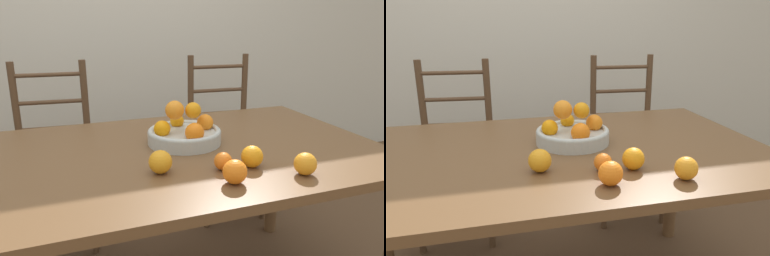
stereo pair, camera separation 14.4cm
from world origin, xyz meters
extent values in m
cube|color=beige|center=(0.00, 1.54, 1.30)|extent=(8.00, 0.06, 2.60)
cube|color=brown|center=(0.00, 0.00, 0.74)|extent=(1.71, 1.01, 0.03)
cylinder|color=brown|center=(0.77, 0.43, 0.36)|extent=(0.07, 0.07, 0.73)
cylinder|color=#B2B7B2|center=(0.10, 0.06, 0.79)|extent=(0.30, 0.30, 0.05)
torus|color=#B2B7B2|center=(0.10, 0.06, 0.81)|extent=(0.30, 0.30, 0.02)
sphere|color=orange|center=(0.19, 0.08, 0.84)|extent=(0.07, 0.07, 0.07)
sphere|color=orange|center=(0.10, 0.16, 0.83)|extent=(0.06, 0.06, 0.06)
sphere|color=orange|center=(0.00, 0.06, 0.83)|extent=(0.07, 0.07, 0.07)
sphere|color=orange|center=(0.10, -0.03, 0.83)|extent=(0.07, 0.07, 0.07)
sphere|color=orange|center=(0.13, 0.06, 0.90)|extent=(0.07, 0.07, 0.07)
sphere|color=orange|center=(0.06, 0.07, 0.90)|extent=(0.08, 0.08, 0.08)
sphere|color=orange|center=(0.13, -0.25, 0.79)|extent=(0.06, 0.06, 0.06)
sphere|color=orange|center=(0.23, -0.26, 0.80)|extent=(0.08, 0.08, 0.08)
sphere|color=orange|center=(-0.08, -0.20, 0.80)|extent=(0.08, 0.08, 0.08)
sphere|color=orange|center=(0.36, -0.38, 0.80)|extent=(0.08, 0.08, 0.08)
sphere|color=orange|center=(0.11, -0.36, 0.80)|extent=(0.08, 0.08, 0.08)
cylinder|color=#513823|center=(-0.64, 0.60, 0.23)|extent=(0.04, 0.04, 0.47)
cylinder|color=#513823|center=(-0.26, 0.56, 0.23)|extent=(0.04, 0.04, 0.47)
cylinder|color=#513823|center=(-0.61, 0.96, 0.51)|extent=(0.04, 0.04, 1.03)
cylinder|color=#513823|center=(-0.23, 0.92, 0.51)|extent=(0.04, 0.04, 1.03)
cube|color=#513823|center=(-0.43, 0.76, 0.48)|extent=(0.45, 0.44, 0.04)
cylinder|color=#513823|center=(-0.42, 0.94, 0.63)|extent=(0.38, 0.06, 0.02)
cylinder|color=#513823|center=(-0.42, 0.94, 0.79)|extent=(0.38, 0.06, 0.02)
cylinder|color=#513823|center=(-0.42, 0.94, 0.95)|extent=(0.38, 0.06, 0.02)
cylinder|color=#513823|center=(0.42, 0.60, 0.23)|extent=(0.04, 0.04, 0.47)
cylinder|color=#513823|center=(0.80, 0.57, 0.23)|extent=(0.04, 0.04, 0.47)
cylinder|color=#513823|center=(0.45, 0.95, 0.51)|extent=(0.04, 0.04, 1.03)
cylinder|color=#513823|center=(0.83, 0.93, 0.51)|extent=(0.04, 0.04, 1.03)
cube|color=#513823|center=(0.62, 0.76, 0.48)|extent=(0.45, 0.43, 0.04)
cylinder|color=#513823|center=(0.64, 0.94, 0.63)|extent=(0.38, 0.05, 0.02)
cylinder|color=#513823|center=(0.64, 0.94, 0.79)|extent=(0.38, 0.05, 0.02)
cylinder|color=#513823|center=(0.64, 0.94, 0.95)|extent=(0.38, 0.05, 0.02)
camera|label=1|loc=(-0.38, -1.32, 1.26)|focal=35.00mm
camera|label=2|loc=(-0.24, -1.36, 1.26)|focal=35.00mm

